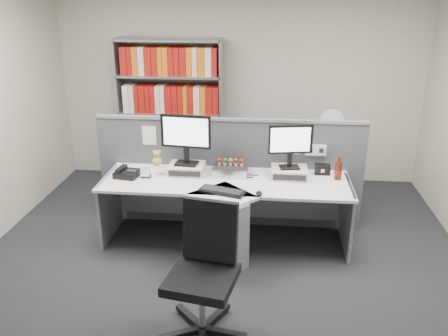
# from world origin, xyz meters

# --- Properties ---
(ground) EXTENTS (5.50, 5.50, 0.00)m
(ground) POSITION_xyz_m (0.00, 0.00, 0.00)
(ground) COLOR #282A2F
(ground) RESTS_ON ground
(room_shell) EXTENTS (5.04, 5.54, 2.72)m
(room_shell) POSITION_xyz_m (0.00, 0.00, 1.79)
(room_shell) COLOR beige
(room_shell) RESTS_ON ground
(partition) EXTENTS (3.00, 0.08, 1.27)m
(partition) POSITION_xyz_m (0.00, 1.25, 0.65)
(partition) COLOR #4B4D55
(partition) RESTS_ON ground
(desk) EXTENTS (2.60, 1.20, 0.72)m
(desk) POSITION_xyz_m (0.00, 0.60, 0.46)
(desk) COLOR white
(desk) RESTS_ON ground
(monitor_riser_left) EXTENTS (0.38, 0.31, 0.10)m
(monitor_riser_left) POSITION_xyz_m (-0.44, 0.98, 0.77)
(monitor_riser_left) COLOR beige
(monitor_riser_left) RESTS_ON desk
(monitor_riser_right) EXTENTS (0.38, 0.31, 0.10)m
(monitor_riser_right) POSITION_xyz_m (0.66, 0.98, 0.77)
(monitor_riser_right) COLOR beige
(monitor_riser_right) RESTS_ON desk
(monitor_left) EXTENTS (0.54, 0.20, 0.55)m
(monitor_left) POSITION_xyz_m (-0.44, 0.98, 1.15)
(monitor_left) COLOR black
(monitor_left) RESTS_ON monitor_riser_left
(monitor_right) EXTENTS (0.46, 0.18, 0.47)m
(monitor_right) POSITION_xyz_m (0.66, 0.98, 1.10)
(monitor_right) COLOR black
(monitor_right) RESTS_ON monitor_riser_right
(desktop_pc) EXTENTS (0.37, 0.33, 0.10)m
(desktop_pc) POSITION_xyz_m (0.04, 1.01, 0.77)
(desktop_pc) COLOR black
(desktop_pc) RESTS_ON desk
(figurines) EXTENTS (0.29, 0.05, 0.09)m
(figurines) POSITION_xyz_m (0.04, 1.00, 0.87)
(figurines) COLOR beige
(figurines) RESTS_ON desktop_pc
(keyboard) EXTENTS (0.49, 0.30, 0.03)m
(keyboard) POSITION_xyz_m (-0.00, 0.50, 0.73)
(keyboard) COLOR black
(keyboard) RESTS_ON desk
(mouse) EXTENTS (0.06, 0.10, 0.04)m
(mouse) POSITION_xyz_m (0.36, 0.47, 0.74)
(mouse) COLOR black
(mouse) RESTS_ON desk
(desk_phone) EXTENTS (0.27, 0.25, 0.10)m
(desk_phone) POSITION_xyz_m (-1.06, 0.81, 0.76)
(desk_phone) COLOR black
(desk_phone) RESTS_ON desk
(desk_calendar) EXTENTS (0.11, 0.08, 0.13)m
(desk_calendar) POSITION_xyz_m (-0.85, 0.81, 0.77)
(desk_calendar) COLOR black
(desk_calendar) RESTS_ON desk
(plush_toy) EXTENTS (0.10, 0.10, 0.18)m
(plush_toy) POSITION_xyz_m (-0.74, 0.90, 0.90)
(plush_toy) COLOR gold
(plush_toy) RESTS_ON monitor_riser_left
(speaker) EXTENTS (0.17, 0.09, 0.11)m
(speaker) POSITION_xyz_m (1.02, 1.09, 0.78)
(speaker) COLOR black
(speaker) RESTS_ON desk
(cola_bottle) EXTENTS (0.08, 0.08, 0.25)m
(cola_bottle) POSITION_xyz_m (1.17, 0.96, 0.82)
(cola_bottle) COLOR #3F190A
(cola_bottle) RESTS_ON desk
(shelving_unit) EXTENTS (1.41, 0.40, 2.00)m
(shelving_unit) POSITION_xyz_m (-0.90, 2.44, 0.98)
(shelving_unit) COLOR gray
(shelving_unit) RESTS_ON ground
(filing_cabinet) EXTENTS (0.45, 0.61, 0.70)m
(filing_cabinet) POSITION_xyz_m (1.20, 1.99, 0.35)
(filing_cabinet) COLOR gray
(filing_cabinet) RESTS_ON ground
(desk_fan) EXTENTS (0.31, 0.18, 0.52)m
(desk_fan) POSITION_xyz_m (1.20, 1.99, 1.03)
(desk_fan) COLOR white
(desk_fan) RESTS_ON filing_cabinet
(office_chair) EXTENTS (0.70, 0.69, 1.05)m
(office_chair) POSITION_xyz_m (-0.03, -0.60, 0.56)
(office_chair) COLOR silver
(office_chair) RESTS_ON ground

